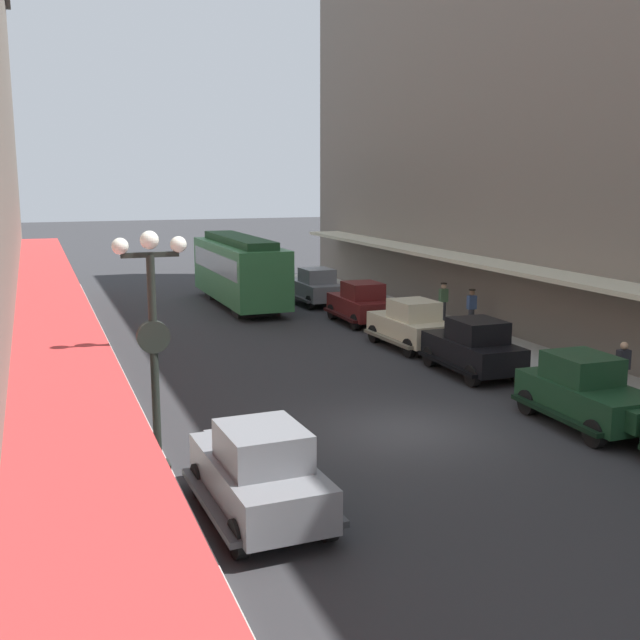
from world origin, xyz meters
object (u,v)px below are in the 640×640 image
(pedestrian_0, at_px, (443,302))
(parked_car_0, at_px, (473,346))
(parked_car_3, at_px, (361,302))
(lamp_post_with_clock, at_px, (154,350))
(parked_car_2, at_px, (259,470))
(pedestrian_1, at_px, (50,336))
(parked_car_6, at_px, (586,391))
(parked_car_1, at_px, (411,323))
(fire_hydrant, at_px, (560,369))
(streetcar, at_px, (239,268))
(pedestrian_2, at_px, (472,309))
(pedestrian_3, at_px, (623,370))
(parked_car_5, at_px, (315,286))

(pedestrian_0, bearing_deg, parked_car_0, -113.12)
(parked_car_3, height_order, lamp_post_with_clock, lamp_post_with_clock)
(parked_car_2, height_order, pedestrian_1, parked_car_2)
(pedestrian_0, bearing_deg, pedestrian_1, -173.91)
(pedestrian_0, bearing_deg, parked_car_6, -104.52)
(parked_car_0, height_order, parked_car_2, same)
(parked_car_1, distance_m, parked_car_3, 5.17)
(fire_hydrant, bearing_deg, parked_car_6, -118.52)
(parked_car_2, bearing_deg, parked_car_6, 13.80)
(streetcar, height_order, pedestrian_2, streetcar)
(lamp_post_with_clock, height_order, pedestrian_2, lamp_post_with_clock)
(streetcar, bearing_deg, pedestrian_3, -73.92)
(pedestrian_0, bearing_deg, lamp_post_with_clock, -135.86)
(parked_car_0, distance_m, fire_hydrant, 2.84)
(pedestrian_2, bearing_deg, parked_car_0, -121.05)
(parked_car_3, height_order, parked_car_6, same)
(lamp_post_with_clock, bearing_deg, parked_car_6, 2.64)
(lamp_post_with_clock, distance_m, fire_hydrant, 13.54)
(parked_car_5, xyz_separation_m, fire_hydrant, (1.66, -17.13, -0.38))
(parked_car_1, relative_size, lamp_post_with_clock, 0.84)
(parked_car_3, distance_m, fire_hydrant, 11.74)
(parked_car_0, bearing_deg, streetcar, 102.99)
(parked_car_2, distance_m, streetcar, 24.40)
(parked_car_0, distance_m, parked_car_5, 14.88)
(parked_car_0, relative_size, parked_car_6, 1.00)
(parked_car_6, bearing_deg, parked_car_5, 89.54)
(pedestrian_1, height_order, pedestrian_3, pedestrian_1)
(parked_car_2, height_order, parked_car_5, same)
(parked_car_0, distance_m, parked_car_2, 12.32)
(pedestrian_2, bearing_deg, fire_hydrant, -102.64)
(parked_car_1, height_order, streetcar, streetcar)
(parked_car_1, relative_size, parked_car_5, 1.01)
(streetcar, xyz_separation_m, pedestrian_3, (5.80, -20.13, -0.91))
(parked_car_1, bearing_deg, parked_car_2, -127.73)
(parked_car_6, relative_size, pedestrian_3, 2.61)
(parked_car_2, xyz_separation_m, fire_hydrant, (11.16, 5.65, -0.38))
(parked_car_5, bearing_deg, parked_car_2, -112.64)
(pedestrian_1, distance_m, pedestrian_2, 16.29)
(parked_car_0, xyz_separation_m, lamp_post_with_clock, (-11.05, -6.11, 2.04))
(fire_hydrant, bearing_deg, pedestrian_2, 77.36)
(parked_car_1, bearing_deg, fire_hydrant, -74.48)
(lamp_post_with_clock, bearing_deg, fire_hydrant, 16.84)
(streetcar, bearing_deg, parked_car_0, -77.01)
(parked_car_1, xyz_separation_m, parked_car_3, (0.22, 5.17, 0.00))
(pedestrian_0, bearing_deg, pedestrian_2, -86.15)
(pedestrian_2, bearing_deg, pedestrian_3, -97.55)
(parked_car_1, xyz_separation_m, pedestrian_3, (2.25, -8.55, 0.05))
(parked_car_3, xyz_separation_m, pedestrian_3, (2.04, -13.72, 0.05))
(fire_hydrant, bearing_deg, streetcar, 106.49)
(pedestrian_2, distance_m, pedestrian_3, 10.26)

